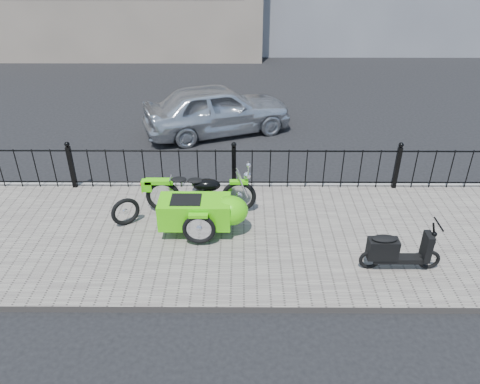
{
  "coord_description": "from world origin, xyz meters",
  "views": [
    {
      "loc": [
        0.17,
        -7.65,
        5.2
      ],
      "look_at": [
        0.14,
        -0.1,
        0.81
      ],
      "focal_mm": 35.0,
      "sensor_mm": 36.0,
      "label": 1
    }
  ],
  "objects_px": {
    "spare_tire": "(126,212)",
    "sedan_car": "(217,109)",
    "motorcycle_sidecar": "(205,207)",
    "scooter": "(396,251)"
  },
  "relations": [
    {
      "from": "scooter",
      "to": "sedan_car",
      "type": "height_order",
      "value": "sedan_car"
    },
    {
      "from": "motorcycle_sidecar",
      "to": "spare_tire",
      "type": "xyz_separation_m",
      "value": [
        -1.53,
        0.14,
        -0.19
      ]
    },
    {
      "from": "scooter",
      "to": "motorcycle_sidecar",
      "type": "bearing_deg",
      "value": 160.2
    },
    {
      "from": "motorcycle_sidecar",
      "to": "spare_tire",
      "type": "relative_size",
      "value": 4.02
    },
    {
      "from": "scooter",
      "to": "sedan_car",
      "type": "distance_m",
      "value": 6.92
    },
    {
      "from": "scooter",
      "to": "sedan_car",
      "type": "xyz_separation_m",
      "value": [
        -3.22,
        6.12,
        0.21
      ]
    },
    {
      "from": "spare_tire",
      "to": "sedan_car",
      "type": "bearing_deg",
      "value": 72.37
    },
    {
      "from": "spare_tire",
      "to": "sedan_car",
      "type": "relative_size",
      "value": 0.14
    },
    {
      "from": "motorcycle_sidecar",
      "to": "scooter",
      "type": "xyz_separation_m",
      "value": [
        3.22,
        -1.16,
        -0.12
      ]
    },
    {
      "from": "scooter",
      "to": "sedan_car",
      "type": "bearing_deg",
      "value": 117.76
    }
  ]
}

